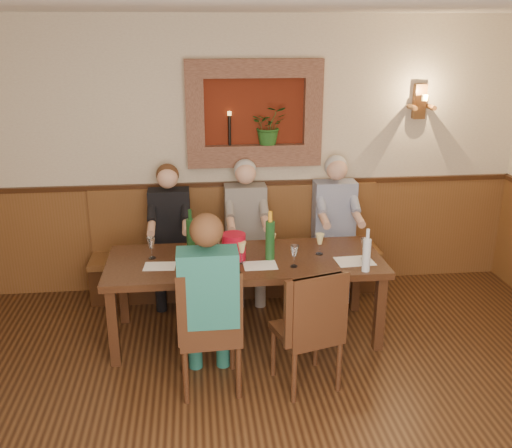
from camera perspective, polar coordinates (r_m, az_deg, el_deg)
The scene contains 29 objects.
room_shell at distance 2.88m, azimuth 2.20°, elevation 3.47°, with size 6.04×6.04×2.82m.
wainscoting at distance 3.46m, azimuth 1.92°, elevation -17.75°, with size 6.02×6.02×1.15m.
wall_niche at distance 5.79m, azimuth 0.25°, elevation 10.52°, with size 1.36×0.30×1.06m.
wall_sconce at distance 6.17m, azimuth 16.09°, elevation 11.61°, with size 0.25×0.20×0.35m.
dining_table at distance 5.02m, azimuth -1.07°, elevation -4.27°, with size 2.40×0.90×0.75m.
bench at distance 6.02m, azimuth -1.89°, elevation -3.79°, with size 3.00×0.45×1.11m.
chair_near_left at distance 4.50m, azimuth -4.62°, elevation -12.68°, with size 0.48×0.48×1.04m.
chair_near_right at distance 4.53m, azimuth 5.11°, elevation -12.57°, with size 0.55×0.55×1.00m.
person_bench_left at distance 5.82m, azimuth -8.52°, elevation -2.16°, with size 0.41×0.50×1.40m.
person_bench_mid at distance 5.83m, azimuth -0.97°, elevation -1.77°, with size 0.42×0.52×1.43m.
person_bench_right at distance 5.98m, azimuth 7.91°, elevation -1.33°, with size 0.43×0.53×1.45m.
person_chair_front at distance 4.34m, azimuth -4.74°, elevation -9.34°, with size 0.43×0.53×1.46m.
spittoon_bucket at distance 4.94m, azimuth -2.23°, elevation -2.29°, with size 0.21×0.21×0.23m, color #B60B23.
wine_bottle_green_a at distance 4.92m, azimuth 1.42°, elevation -1.56°, with size 0.10×0.10×0.44m.
wine_bottle_green_b at distance 5.09m, azimuth -6.55°, elevation -1.12°, with size 0.09×0.09×0.41m.
water_bottle at distance 4.78m, azimuth 11.00°, elevation -2.98°, with size 0.08×0.08×0.37m.
tasting_sheet_a at distance 4.90m, azimuth -9.61°, elevation -4.18°, with size 0.26×0.19×0.00m, color white.
tasting_sheet_b at distance 4.85m, azimuth 0.42°, elevation -4.17°, with size 0.28×0.20×0.00m, color white.
tasting_sheet_c at distance 5.01m, azimuth 9.83°, elevation -3.68°, with size 0.32×0.23×0.00m, color white.
tasting_sheet_d at distance 4.72m, azimuth -5.17°, elevation -4.93°, with size 0.29×0.21×0.00m, color white.
wine_glass_0 at distance 5.03m, azimuth 10.80°, elevation -2.47°, with size 0.08×0.08×0.19m, color white, non-canonical shape.
wine_glass_1 at distance 4.81m, azimuth 3.84°, elevation -3.22°, with size 0.08×0.08×0.19m, color white, non-canonical shape.
wine_glass_2 at distance 5.09m, azimuth 6.39°, elevation -2.01°, with size 0.08×0.08×0.19m, color #F4E592, non-canonical shape.
wine_glass_3 at distance 5.01m, azimuth -3.96°, elevation -2.28°, with size 0.08×0.08×0.19m, color white, non-canonical shape.
wine_glass_4 at distance 4.71m, azimuth -3.68°, elevation -3.70°, with size 0.08×0.08×0.19m, color #F4E592, non-canonical shape.
wine_glass_5 at distance 4.77m, azimuth -7.51°, elevation -3.51°, with size 0.08×0.08×0.19m, color #F4E592, non-canonical shape.
wine_glass_6 at distance 5.06m, azimuth 1.59°, elevation -2.00°, with size 0.08×0.08×0.19m, color #F4E592, non-canonical shape.
wine_glass_7 at distance 5.05m, azimuth -10.41°, elevation -2.38°, with size 0.08×0.08×0.19m, color white, non-canonical shape.
wine_glass_8 at distance 4.87m, azimuth -1.43°, elevation -2.87°, with size 0.08×0.08×0.19m, color #F4E592, non-canonical shape.
Camera 1 is at (-0.42, -2.75, 2.66)m, focal length 40.00 mm.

